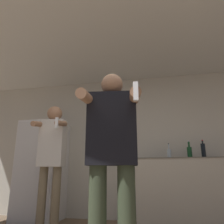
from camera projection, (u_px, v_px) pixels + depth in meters
wall_back at (135, 145)px, 3.99m from camera, size 7.00×0.06×2.55m
ceiling_slab at (122, 40)px, 3.05m from camera, size 7.00×3.19×0.05m
refrigerator at (42, 169)px, 3.84m from camera, size 0.71×0.70×1.67m
counter at (182, 192)px, 3.34m from camera, size 1.38×0.60×1.00m
bottle_dark_rum at (169, 153)px, 3.55m from camera, size 0.07×0.07×0.25m
bottle_short_whiskey at (203, 150)px, 3.45m from camera, size 0.07×0.07×0.29m
bottle_brown_liquor at (190, 152)px, 3.49m from camera, size 0.07×0.07×0.29m
person_woman_foreground at (112, 153)px, 1.84m from camera, size 0.53×0.54×1.66m
person_man_side at (52, 154)px, 2.99m from camera, size 0.42×0.43×1.71m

